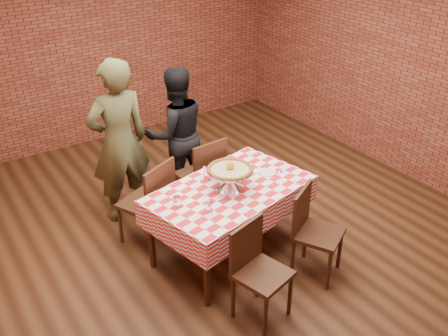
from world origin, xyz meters
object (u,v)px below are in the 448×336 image
Objects in this scene: pizza_stand at (230,180)px; diner_olive at (119,142)px; condiment_caddy at (209,171)px; chair_near_left at (263,276)px; table at (230,221)px; pizza at (230,170)px; chair_near_right at (319,235)px; chair_far_left at (146,201)px; chair_far_right at (200,174)px; diner_black at (176,133)px; water_glass_right at (177,202)px; water_glass_left at (209,208)px.

pizza_stand is 0.24× the size of diner_olive.
chair_near_left is at bearing -134.17° from condiment_caddy.
pizza is (-0.01, -0.01, 0.59)m from table.
chair_near_right is at bearing -3.42° from chair_near_left.
table is 0.84× the size of diner_olive.
diner_olive reaches higher than chair_far_left.
condiment_caddy is at bearing 63.62° from chair_far_right.
pizza is 1.02m from chair_near_right.
table is 0.59m from pizza.
diner_olive is at bearing -113.90° from chair_far_left.
pizza is at bearing 0.00° from pizza_stand.
table is 1.46m from diner_olive.
pizza is at bearing -143.41° from table.
diner_black reaches higher than chair_near_right.
pizza reaches higher than water_glass_right.
water_glass_left is 1.64m from diner_black.
pizza_stand is 0.57m from water_glass_right.
chair_near_right is at bearing 103.88° from chair_far_left.
water_glass_right is at bearing 179.82° from pizza_stand.
water_glass_right is 0.73× the size of condiment_caddy.
chair_near_left is at bearing -106.75° from pizza_stand.
chair_far_right is (0.17, 0.85, -0.50)m from pizza.
chair_far_right is (0.44, 1.72, 0.02)m from chair_near_left.
chair_near_right is at bearing 119.69° from diner_olive.
chair_near_right reaches higher than water_glass_right.
table is 0.89m from chair_far_left.
pizza is (0.00, 0.00, 0.10)m from pizza_stand.
diner_black is (0.52, 1.56, -0.02)m from water_glass_left.
chair_far_right reaches higher than condiment_caddy.
pizza is at bearing -114.23° from condiment_caddy.
diner_olive is (-0.33, 2.09, 0.47)m from chair_near_left.
pizza_stand reaches higher than table.
chair_near_right reaches higher than chair_near_left.
pizza is 0.32m from condiment_caddy.
chair_far_left is at bearing 86.88° from chair_near_left.
table is 0.97× the size of diner_black.
diner_black is (0.73, 0.10, -0.12)m from diner_olive.
pizza_stand is 0.97m from chair_near_right.
water_glass_left is (-0.38, -0.24, -0.15)m from pizza.
table is 3.56× the size of pizza.
pizza is 0.49× the size of chair_near_left.
chair_near_right reaches higher than water_glass_left.
diner_olive is at bearing 84.01° from chair_near_left.
chair_far_right is at bearing 101.02° from diner_black.
diner_olive is at bearing 116.30° from table.
chair_far_right is at bearing 73.63° from chair_near_right.
diner_olive is at bearing 15.07° from diner_black.
chair_far_left is at bearing 131.23° from pizza.
chair_near_right is 2.09m from diner_black.
chair_far_right is (0.75, 0.85, -0.35)m from water_glass_right.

